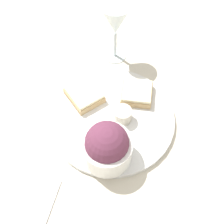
{
  "coord_description": "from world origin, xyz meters",
  "views": [
    {
      "loc": [
        0.23,
        -0.29,
        0.6
      ],
      "look_at": [
        0.0,
        0.0,
        0.03
      ],
      "focal_mm": 45.0,
      "sensor_mm": 36.0,
      "label": 1
    }
  ],
  "objects": [
    {
      "name": "cheese_toast_far",
      "position": [
        0.01,
        0.09,
        0.03
      ],
      "size": [
        0.11,
        0.1,
        0.03
      ],
      "color": "tan",
      "rests_on": "dinner_plate"
    },
    {
      "name": "wine_glass",
      "position": [
        -0.13,
        0.18,
        0.12
      ],
      "size": [
        0.08,
        0.08,
        0.17
      ],
      "color": "silver",
      "rests_on": "ground_plane"
    },
    {
      "name": "fork",
      "position": [
        0.05,
        -0.28,
        0.0
      ],
      "size": [
        0.08,
        0.17,
        0.01
      ],
      "color": "silver",
      "rests_on": "ground_plane"
    },
    {
      "name": "dinner_plate",
      "position": [
        0.0,
        0.0,
        0.01
      ],
      "size": [
        0.31,
        0.31,
        0.01
      ],
      "color": "white",
      "rests_on": "ground_plane"
    },
    {
      "name": "cheese_toast_near",
      "position": [
        -0.09,
        -0.0,
        0.03
      ],
      "size": [
        0.1,
        0.1,
        0.03
      ],
      "color": "tan",
      "rests_on": "dinner_plate"
    },
    {
      "name": "ground_plane",
      "position": [
        0.0,
        0.0,
        0.0
      ],
      "size": [
        4.0,
        4.0,
        0.0
      ],
      "primitive_type": "plane",
      "color": "beige"
    },
    {
      "name": "salad_bowl",
      "position": [
        0.06,
        -0.09,
        0.06
      ],
      "size": [
        0.11,
        0.11,
        0.11
      ],
      "color": "white",
      "rests_on": "dinner_plate"
    },
    {
      "name": "sauce_ramekin",
      "position": [
        0.02,
        0.01,
        0.03
      ],
      "size": [
        0.04,
        0.04,
        0.04
      ],
      "color": "beige",
      "rests_on": "dinner_plate"
    }
  ]
}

